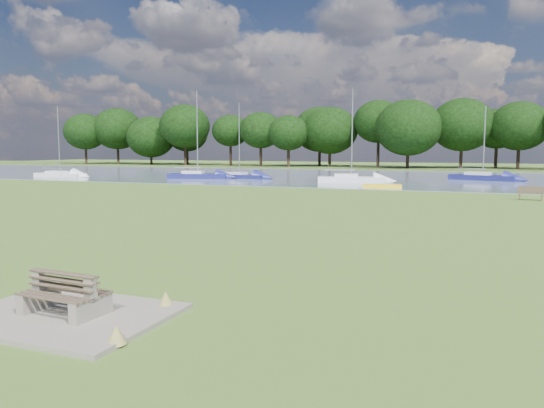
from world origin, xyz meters
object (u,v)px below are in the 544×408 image
at_px(riverbank_bench, 531,193).
at_px(sailboat_6, 239,175).
at_px(sailboat_3, 482,175).
at_px(sailboat_5, 60,173).
at_px(sailboat_4, 197,174).
at_px(bench_pair, 64,295).
at_px(kayak, 382,186).
at_px(sailboat_1, 351,177).

distance_m(riverbank_bench, sailboat_6, 33.13).
height_order(riverbank_bench, sailboat_6, sailboat_6).
bearing_deg(sailboat_6, sailboat_3, 22.21).
height_order(riverbank_bench, sailboat_5, sailboat_5).
distance_m(riverbank_bench, sailboat_4, 35.88).
xyz_separation_m(bench_pair, kayak, (-0.10, 38.00, -0.26)).
xyz_separation_m(riverbank_bench, sailboat_4, (-33.24, 13.52, 0.10)).
bearing_deg(sailboat_4, kayak, -31.47).
distance_m(sailboat_1, sailboat_5, 35.06).
xyz_separation_m(riverbank_bench, sailboat_3, (-3.06, 22.16, 0.07)).
bearing_deg(sailboat_1, kayak, -69.65).
height_order(riverbank_bench, sailboat_3, sailboat_3).
xyz_separation_m(riverbank_bench, kayak, (-11.15, 6.96, -0.27)).
height_order(sailboat_1, sailboat_3, sailboat_1).
bearing_deg(sailboat_4, bench_pair, -78.46).
bearing_deg(sailboat_5, sailboat_1, 5.13).
bearing_deg(sailboat_6, sailboat_4, -142.18).
bearing_deg(bench_pair, sailboat_3, 84.77).
bearing_deg(sailboat_4, sailboat_6, 14.30).
distance_m(riverbank_bench, sailboat_3, 22.37).
height_order(bench_pair, sailboat_4, sailboat_4).
bearing_deg(riverbank_bench, sailboat_3, 103.98).
relative_size(bench_pair, sailboat_3, 0.23).
bearing_deg(kayak, sailboat_5, 163.58).
distance_m(sailboat_4, sailboat_5, 17.40).
bearing_deg(sailboat_1, sailboat_4, 165.16).
xyz_separation_m(bench_pair, riverbank_bench, (11.05, 31.04, 0.00)).
xyz_separation_m(sailboat_3, sailboat_6, (-26.03, -6.31, -0.10)).
bearing_deg(sailboat_5, sailboat_4, 10.75).
distance_m(sailboat_1, sailboat_3, 15.24).
relative_size(riverbank_bench, sailboat_4, 0.16).
bearing_deg(sailboat_4, sailboat_1, -15.88).
distance_m(bench_pair, sailboat_1, 44.48).
distance_m(kayak, sailboat_3, 17.22).
bearing_deg(sailboat_5, sailboat_3, 14.49).
xyz_separation_m(sailboat_4, sailboat_5, (-17.13, -3.07, -0.10)).
xyz_separation_m(kayak, sailboat_6, (-17.94, 8.88, 0.24)).
bearing_deg(sailboat_4, sailboat_3, 1.03).
bearing_deg(riverbank_bench, sailboat_5, 174.39).
xyz_separation_m(sailboat_1, sailboat_3, (12.35, 8.93, -0.03)).
distance_m(bench_pair, sailboat_4, 49.78).
distance_m(bench_pair, sailboat_3, 53.79).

